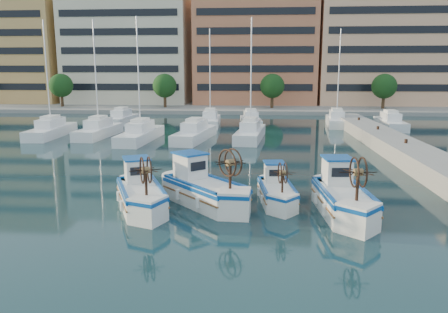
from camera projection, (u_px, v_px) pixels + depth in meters
ground at (218, 212)px, 20.60m from camera, size 300.00×300.00×0.00m
quay at (437, 168)px, 27.30m from camera, size 3.00×60.00×1.20m
waterfront at (299, 47)px, 81.39m from camera, size 180.00×40.00×25.60m
yacht_marina at (209, 127)px, 47.77m from camera, size 39.09×22.51×11.50m
fishing_boat_a at (140, 192)px, 21.15m from camera, size 3.49×4.82×2.90m
fishing_boat_b at (203, 187)px, 21.71m from camera, size 4.72×4.90×3.12m
fishing_boat_c at (277, 190)px, 22.05m from camera, size 2.00×3.96×2.42m
fishing_boat_d at (342, 196)px, 20.29m from camera, size 2.40×5.07×3.11m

